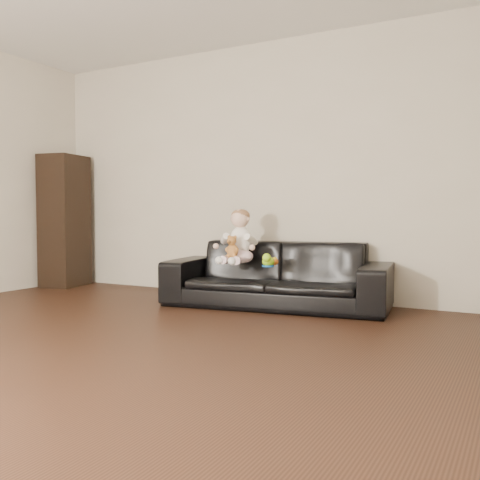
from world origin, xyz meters
The scene contains 10 objects.
floor centered at (0.00, 0.00, 0.00)m, with size 5.50×5.50×0.00m, color black.
wall_back centered at (0.00, 2.75, 1.30)m, with size 5.00×5.00×0.00m, color beige.
sofa centered at (0.50, 2.25, 0.30)m, with size 2.04×0.80×0.59m, color black.
cabinet centered at (-2.29, 2.35, 0.77)m, with size 0.38×0.53×1.54m, color black.
shelf_item centered at (-2.27, 2.35, 1.12)m, with size 0.18×0.25×0.28m, color silver.
baby centered at (0.18, 2.14, 0.62)m, with size 0.39×0.46×0.51m.
teddy_bear centered at (0.19, 1.98, 0.55)m, with size 0.13×0.13×0.20m.
toy_green centered at (0.53, 2.02, 0.44)m, with size 0.11×0.13×0.09m, color #95D218.
toy_rattle centered at (0.53, 2.17, 0.42)m, with size 0.06×0.06×0.06m, color orange.
toy_blue_disc centered at (0.53, 2.01, 0.40)m, with size 0.10×0.10×0.01m, color blue.
Camera 1 is at (2.54, -2.21, 0.86)m, focal length 40.00 mm.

